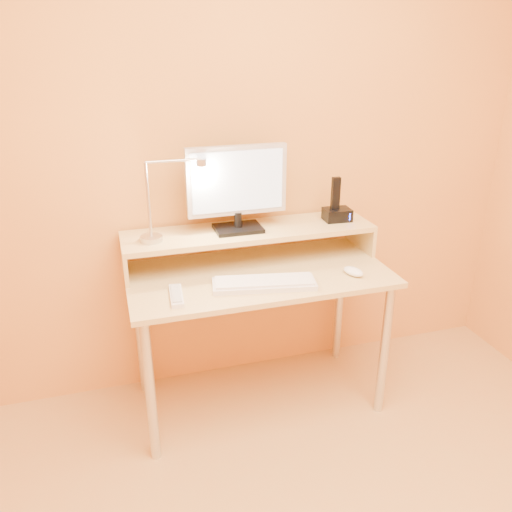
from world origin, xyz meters
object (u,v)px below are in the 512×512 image
object	(u,v)px
phone_dock	(337,215)
remote_control	(176,296)
lamp_base	(151,239)
mouse	(353,271)
monitor_panel	(237,180)
keyboard	(264,284)

from	to	relation	value
phone_dock	remote_control	xyz separation A→B (m)	(-0.86, -0.30, -0.18)
lamp_base	phone_dock	xyz separation A→B (m)	(0.92, 0.03, 0.02)
lamp_base	phone_dock	size ratio (longest dim) A/B	0.77
lamp_base	phone_dock	world-z (taller)	phone_dock
lamp_base	phone_dock	distance (m)	0.92
mouse	phone_dock	bearing A→B (deg)	59.82
monitor_panel	lamp_base	size ratio (longest dim) A/B	4.68
phone_dock	mouse	distance (m)	0.35
monitor_panel	remote_control	world-z (taller)	monitor_panel
phone_dock	keyboard	distance (m)	0.59
monitor_panel	keyboard	world-z (taller)	monitor_panel
monitor_panel	keyboard	distance (m)	0.50
monitor_panel	remote_control	xyz separation A→B (m)	(-0.35, -0.31, -0.39)
keyboard	lamp_base	bearing A→B (deg)	159.36
monitor_panel	remote_control	bearing A→B (deg)	-138.85
monitor_panel	mouse	bearing A→B (deg)	-34.74
lamp_base	keyboard	distance (m)	0.54
lamp_base	remote_control	size ratio (longest dim) A/B	0.52
keyboard	monitor_panel	bearing A→B (deg)	107.28
lamp_base	mouse	xyz separation A→B (m)	(0.87, -0.27, -0.15)
phone_dock	keyboard	bearing A→B (deg)	-144.66
lamp_base	phone_dock	bearing A→B (deg)	1.87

